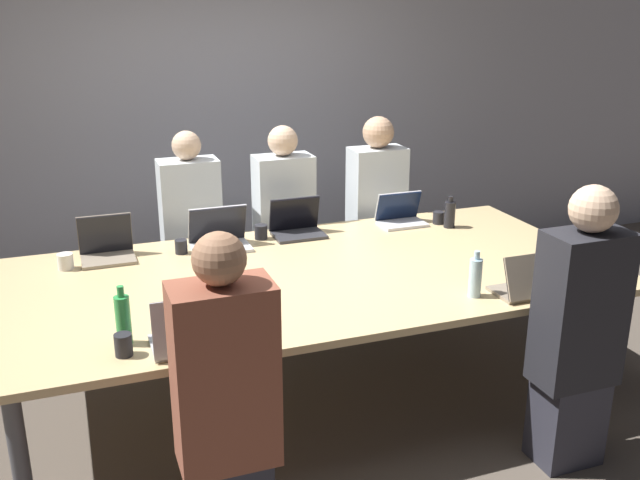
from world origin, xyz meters
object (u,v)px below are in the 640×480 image
(person_near_left, at_px, (226,408))
(stapler, at_px, (243,283))
(cup_far_left, at_px, (65,261))
(cup_far_right, at_px, (438,218))
(laptop_far_right, at_px, (400,215))
(cup_far_center, at_px, (261,232))
(person_far_midleft, at_px, (192,236))
(laptop_far_center, at_px, (297,224))
(person_far_right, at_px, (376,216))
(cup_near_left, at_px, (123,345))
(laptop_far_midleft, at_px, (219,236))
(laptop_far_left, at_px, (107,246))
(laptop_near_right, at_px, (529,283))
(bottle_far_right, at_px, (450,214))
(cup_far_midleft, at_px, (181,247))
(bottle_near_left, at_px, (123,319))
(person_far_center, at_px, (284,229))
(bottle_near_right, at_px, (475,277))
(person_near_right, at_px, (577,334))
(laptop_near_left, at_px, (193,334))

(person_near_left, bearing_deg, stapler, -108.02)
(cup_far_left, xyz_separation_m, cup_far_right, (2.43, 0.04, -0.00))
(laptop_far_right, height_order, cup_far_center, laptop_far_right)
(person_far_midleft, height_order, laptop_far_center, person_far_midleft)
(person_far_right, xyz_separation_m, cup_near_left, (-1.98, -1.73, 0.11))
(laptop_far_right, bearing_deg, cup_far_right, -19.29)
(laptop_far_midleft, bearing_deg, laptop_far_left, 177.33)
(laptop_near_right, distance_m, laptop_far_midleft, 1.87)
(laptop_far_right, bearing_deg, bottle_far_right, -33.49)
(laptop_far_right, distance_m, bottle_far_right, 0.33)
(cup_far_center, xyz_separation_m, stapler, (-0.31, -0.75, -0.02))
(laptop_near_right, xyz_separation_m, cup_far_midleft, (-1.58, 1.27, -0.03))
(person_near_left, bearing_deg, laptop_far_right, -132.79)
(laptop_near_right, distance_m, person_far_midleft, 2.33)
(cup_far_midleft, height_order, bottle_near_left, bottle_near_left)
(person_far_center, bearing_deg, cup_far_midleft, -149.14)
(person_far_midleft, relative_size, cup_near_left, 14.08)
(bottle_near_left, distance_m, person_far_center, 2.03)
(laptop_far_right, height_order, laptop_far_center, laptop_far_center)
(cup_far_right, bearing_deg, bottle_near_right, -110.65)
(cup_far_center, bearing_deg, laptop_far_center, 0.89)
(cup_near_left, bearing_deg, person_near_right, -10.72)
(laptop_near_left, bearing_deg, cup_far_center, -116.55)
(person_near_right, height_order, cup_near_left, person_near_right)
(laptop_far_midleft, relative_size, laptop_far_center, 1.07)
(cup_far_left, xyz_separation_m, person_near_left, (0.56, -1.63, -0.12))
(bottle_near_right, xyz_separation_m, bottle_far_right, (0.48, 1.09, -0.01))
(laptop_far_right, xyz_separation_m, cup_far_center, (-0.98, 0.01, -0.02))
(laptop_far_left, relative_size, cup_near_left, 3.11)
(person_far_midleft, relative_size, bottle_near_left, 5.08)
(laptop_far_center, bearing_deg, person_far_right, 27.90)
(cup_far_center, bearing_deg, laptop_far_right, -0.75)
(person_far_right, bearing_deg, laptop_far_midleft, -159.86)
(cup_near_left, bearing_deg, cup_far_center, 53.46)
(cup_far_center, bearing_deg, cup_far_right, -4.63)
(bottle_near_right, distance_m, cup_far_right, 1.27)
(person_far_center, bearing_deg, laptop_far_center, -94.50)
(laptop_near_left, bearing_deg, person_far_right, -133.35)
(laptop_far_right, xyz_separation_m, cup_near_left, (-1.97, -1.32, -0.01))
(laptop_far_right, xyz_separation_m, person_far_center, (-0.71, 0.39, -0.14))
(bottle_near_right, xyz_separation_m, laptop_far_midleft, (-1.07, 1.22, -0.03))
(laptop_far_midleft, distance_m, bottle_near_left, 1.34)
(laptop_far_left, height_order, cup_far_left, laptop_far_left)
(person_far_center, bearing_deg, cup_near_left, -126.37)
(stapler, bearing_deg, laptop_far_midleft, 106.86)
(person_near_right, bearing_deg, person_near_left, 1.46)
(bottle_near_right, distance_m, cup_near_left, 1.77)
(laptop_near_right, bearing_deg, cup_near_left, -1.28)
(laptop_near_right, bearing_deg, cup_far_right, -97.96)
(person_near_left, relative_size, laptop_far_center, 4.26)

